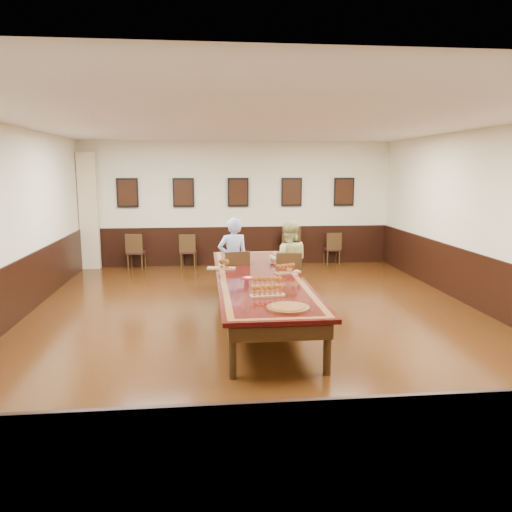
{
  "coord_description": "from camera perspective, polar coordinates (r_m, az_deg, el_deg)",
  "views": [
    {
      "loc": [
        -0.89,
        -7.99,
        2.49
      ],
      "look_at": [
        0.0,
        0.5,
        1.0
      ],
      "focal_mm": 35.0,
      "sensor_mm": 36.0,
      "label": 1
    }
  ],
  "objects": [
    {
      "name": "wall_front",
      "position": [
        3.23,
        10.28,
        -6.25
      ],
      "size": [
        8.0,
        0.02,
        3.2
      ],
      "primitive_type": "cube",
      "color": "beige",
      "rests_on": "floor"
    },
    {
      "name": "person_man",
      "position": [
        9.45,
        -2.64,
        -0.42
      ],
      "size": [
        0.65,
        0.5,
        1.6
      ],
      "primitive_type": "imported",
      "rotation": [
        0.0,
        0.0,
        3.35
      ],
      "color": "#5589D4",
      "rests_on": "floor"
    },
    {
      "name": "wall_right",
      "position": [
        9.41,
        25.48,
        3.52
      ],
      "size": [
        0.02,
        10.0,
        3.2
      ],
      "primitive_type": "cube",
      "color": "beige",
      "rests_on": "floor"
    },
    {
      "name": "floor",
      "position": [
        8.42,
        0.36,
        -7.38
      ],
      "size": [
        8.0,
        10.0,
        0.02
      ],
      "primitive_type": "cube",
      "color": "black",
      "rests_on": "ground"
    },
    {
      "name": "chair_man",
      "position": [
        9.41,
        -2.45,
        -2.32
      ],
      "size": [
        0.56,
        0.6,
        1.0
      ],
      "primitive_type": null,
      "rotation": [
        0.0,
        0.0,
        3.35
      ],
      "color": "black",
      "rests_on": "floor"
    },
    {
      "name": "pink_phone",
      "position": [
        8.42,
        4.34,
        -2.01
      ],
      "size": [
        0.13,
        0.16,
        0.01
      ],
      "primitive_type": "cube",
      "rotation": [
        0.0,
        0.0,
        0.44
      ],
      "color": "#E14BA1",
      "rests_on": "conference_table"
    },
    {
      "name": "flight_c",
      "position": [
        7.43,
        1.33,
        -3.0
      ],
      "size": [
        0.47,
        0.15,
        0.17
      ],
      "color": "olive",
      "rests_on": "conference_table"
    },
    {
      "name": "red_plate_grp",
      "position": [
        8.04,
        -0.9,
        -2.52
      ],
      "size": [
        0.2,
        0.2,
        0.03
      ],
      "color": "red",
      "rests_on": "conference_table"
    },
    {
      "name": "flight_d",
      "position": [
        6.89,
        1.33,
        -4.02
      ],
      "size": [
        0.49,
        0.2,
        0.18
      ],
      "color": "olive",
      "rests_on": "conference_table"
    },
    {
      "name": "person_woman",
      "position": [
        9.39,
        3.73,
        -0.64
      ],
      "size": [
        0.85,
        0.7,
        1.55
      ],
      "primitive_type": "imported",
      "rotation": [
        0.0,
        0.0,
        3.0
      ],
      "color": "#D1D484",
      "rests_on": "floor"
    },
    {
      "name": "ceiling",
      "position": [
        8.07,
        0.38,
        15.03
      ],
      "size": [
        8.0,
        10.0,
        0.02
      ],
      "primitive_type": "cube",
      "color": "white",
      "rests_on": "floor"
    },
    {
      "name": "curtain",
      "position": [
        13.16,
        -18.58,
        4.86
      ],
      "size": [
        0.45,
        0.18,
        2.9
      ],
      "primitive_type": "cube",
      "color": "beige",
      "rests_on": "floor"
    },
    {
      "name": "wall_back",
      "position": [
        13.06,
        -2.07,
        5.99
      ],
      "size": [
        8.0,
        0.02,
        3.2
      ],
      "primitive_type": "cube",
      "color": "beige",
      "rests_on": "floor"
    },
    {
      "name": "wall_left",
      "position": [
        8.62,
        -27.2,
        2.88
      ],
      "size": [
        0.02,
        10.0,
        3.2
      ],
      "primitive_type": "cube",
      "color": "beige",
      "rests_on": "floor"
    },
    {
      "name": "spare_chair_a",
      "position": [
        12.91,
        -13.53,
        0.55
      ],
      "size": [
        0.47,
        0.51,
        0.91
      ],
      "primitive_type": null,
      "rotation": [
        0.0,
        0.0,
        3.03
      ],
      "color": "black",
      "rests_on": "floor"
    },
    {
      "name": "wainscoting",
      "position": [
        8.28,
        0.36,
        -4.0
      ],
      "size": [
        8.0,
        10.0,
        1.0
      ],
      "color": "black",
      "rests_on": "floor"
    },
    {
      "name": "flight_b",
      "position": [
        8.45,
        3.59,
        -1.46
      ],
      "size": [
        0.47,
        0.28,
        0.17
      ],
      "color": "olive",
      "rests_on": "conference_table"
    },
    {
      "name": "flight_a",
      "position": [
        8.79,
        -3.89,
        -0.96
      ],
      "size": [
        0.51,
        0.23,
        0.18
      ],
      "color": "olive",
      "rests_on": "conference_table"
    },
    {
      "name": "spare_chair_d",
      "position": [
        13.35,
        8.68,
        0.9
      ],
      "size": [
        0.41,
        0.44,
        0.85
      ],
      "primitive_type": null,
      "rotation": [
        0.0,
        0.0,
        3.16
      ],
      "color": "black",
      "rests_on": "floor"
    },
    {
      "name": "spare_chair_c",
      "position": [
        13.16,
        3.84,
        1.25
      ],
      "size": [
        0.5,
        0.54,
        1.03
      ],
      "primitive_type": null,
      "rotation": [
        0.0,
        0.0,
        3.17
      ],
      "color": "black",
      "rests_on": "floor"
    },
    {
      "name": "carved_platter",
      "position": [
        6.31,
        3.68,
        -5.93
      ],
      "size": [
        0.66,
        0.66,
        0.04
      ],
      "color": "#572911",
      "rests_on": "conference_table"
    },
    {
      "name": "posters",
      "position": [
        12.97,
        -2.06,
        7.29
      ],
      "size": [
        6.14,
        0.04,
        0.74
      ],
      "color": "black",
      "rests_on": "wall_back"
    },
    {
      "name": "chair_woman",
      "position": [
        9.34,
        3.72,
        -2.44
      ],
      "size": [
        0.53,
        0.57,
        0.99
      ],
      "primitive_type": null,
      "rotation": [
        0.0,
        0.0,
        3.0
      ],
      "color": "black",
      "rests_on": "floor"
    },
    {
      "name": "conference_table",
      "position": [
        8.25,
        0.36,
        -3.26
      ],
      "size": [
        1.4,
        5.0,
        0.76
      ],
      "color": "black",
      "rests_on": "floor"
    },
    {
      "name": "spare_chair_b",
      "position": [
        12.87,
        -7.72,
        0.63
      ],
      "size": [
        0.45,
        0.48,
        0.87
      ],
      "primitive_type": null,
      "rotation": [
        0.0,
        0.0,
        3.04
      ],
      "color": "black",
      "rests_on": "floor"
    }
  ]
}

